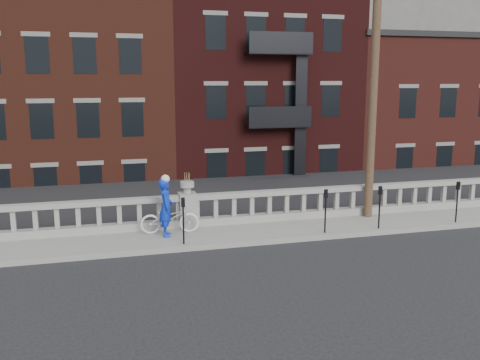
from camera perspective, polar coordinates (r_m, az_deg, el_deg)
The scene contains 12 objects.
ground at distance 13.63m, azimuth -2.69°, elevation -9.93°, with size 120.00×120.00×0.00m, color black.
sidewalk at distance 16.40m, azimuth -5.00°, elevation -6.08°, with size 32.00×2.20×0.15m, color gray.
balustrade at distance 17.15m, azimuth -5.60°, elevation -3.38°, with size 28.00×0.34×1.03m.
planter_pedestal at distance 17.10m, azimuth -5.62°, elevation -2.76°, with size 0.55×0.55×1.76m.
lower_level at distance 35.72m, azimuth -10.01°, elevation 7.07°, with size 80.00×44.00×20.80m.
utility_pole at distance 18.39m, azimuth 14.15°, elevation 11.75°, with size 1.60×0.28×10.00m.
parking_meter_b at distance 15.27m, azimuth -6.07°, elevation -3.78°, with size 0.10×0.09×1.36m.
parking_meter_c at distance 16.51m, azimuth 9.11°, elevation -2.75°, with size 0.10×0.09×1.36m.
parking_meter_d at distance 17.35m, azimuth 14.68°, elevation -2.32°, with size 0.10×0.09×1.36m.
parking_meter_e at distance 18.91m, azimuth 22.18°, elevation -1.70°, with size 0.10×0.09×1.36m.
bicycle at distance 16.53m, azimuth -7.50°, elevation -4.03°, with size 0.62×1.79×0.94m, color silver.
cyclist at distance 16.13m, azimuth -7.89°, elevation -2.90°, with size 0.64×0.42×1.76m, color #0D2FCD.
Camera 1 is at (-2.75, -12.46, 4.81)m, focal length 40.00 mm.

